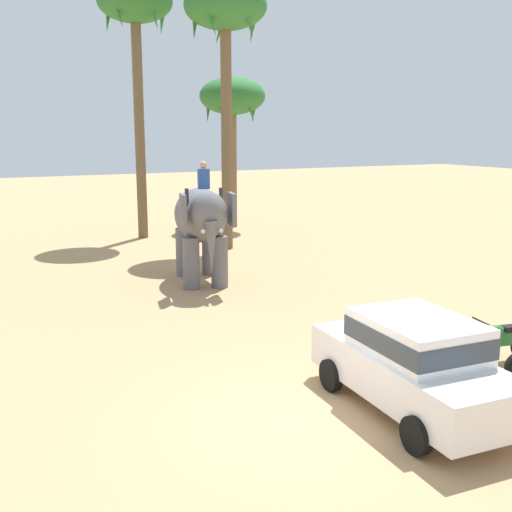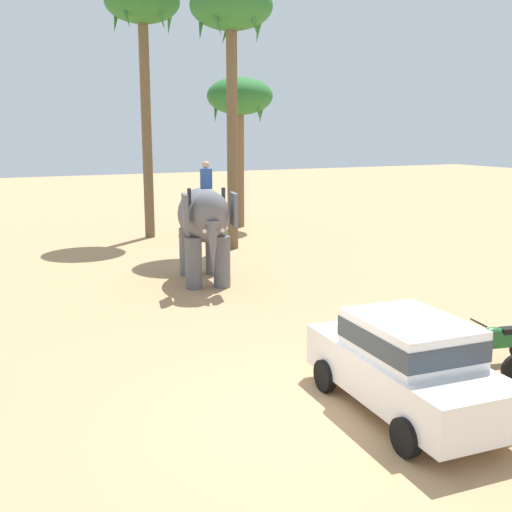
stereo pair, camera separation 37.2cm
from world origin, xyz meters
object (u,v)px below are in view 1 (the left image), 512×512
Objects in this scene: car_sedan_foreground at (414,360)px; motorcycle_mid_row at (500,340)px; elephant_with_mahout at (201,221)px; palm_tree_behind_elephant at (135,13)px; palm_tree_left_of_road at (225,17)px; palm_tree_far_back at (232,100)px.

motorcycle_mid_row is at bearing 17.06° from car_sedan_foreground.
elephant_with_mahout is at bearing 107.75° from motorcycle_mid_row.
car_sedan_foreground is 21.29m from palm_tree_behind_elephant.
motorcycle_mid_row is 16.60m from palm_tree_left_of_road.
palm_tree_left_of_road is at bearing 57.64° from elephant_with_mahout.
car_sedan_foreground is 0.58× the size of palm_tree_far_back.
palm_tree_behind_elephant reaches higher than elephant_with_mahout.
elephant_with_mahout is at bearing -122.36° from palm_tree_left_of_road.
palm_tree_left_of_road reaches higher than car_sedan_foreground.
motorcycle_mid_row is (3.24, 0.99, -0.46)m from car_sedan_foreground.
palm_tree_behind_elephant is at bearing 84.61° from elephant_with_mahout.
palm_tree_behind_elephant is (-2.09, 18.39, 9.19)m from motorcycle_mid_row.
palm_tree_behind_elephant is (0.87, 9.17, 7.66)m from elephant_with_mahout.
palm_tree_far_back is (2.90, 19.42, 5.76)m from motorcycle_mid_row.
motorcycle_mid_row is at bearing -90.84° from palm_tree_left_of_road.
elephant_with_mahout is at bearing 88.41° from car_sedan_foreground.
palm_tree_left_of_road is at bearing -117.36° from palm_tree_far_back.
motorcycle_mid_row is 0.17× the size of palm_tree_left_of_road.
motorcycle_mid_row is at bearing -72.25° from elephant_with_mahout.
palm_tree_behind_elephant is 1.07× the size of palm_tree_left_of_road.
car_sedan_foreground is at bearing -106.74° from palm_tree_far_back.
palm_tree_behind_elephant is at bearing -168.34° from palm_tree_far_back.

